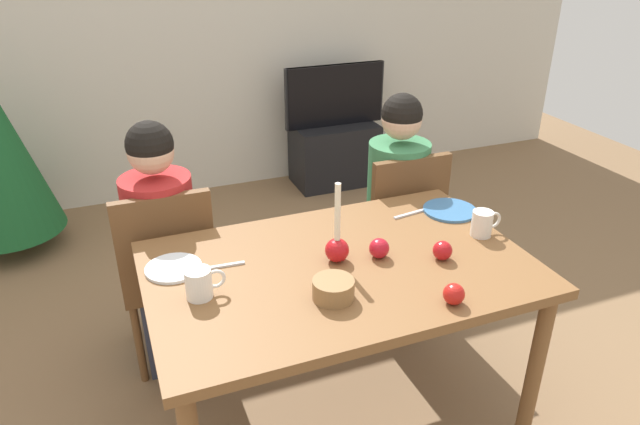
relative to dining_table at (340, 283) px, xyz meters
The scene contains 20 objects.
ground_plane 0.67m from the dining_table, ahead, with size 7.68×7.68×0.00m, color brown.
back_wall 2.68m from the dining_table, 90.00° to the left, with size 6.40×0.10×2.60m, color beige.
dining_table is the anchor object (origin of this frame).
chair_left 0.84m from the dining_table, 132.93° to the left, with size 0.40×0.40×0.90m.
chair_right 0.86m from the dining_table, 46.08° to the left, with size 0.40×0.40×0.90m.
person_left_child 0.86m from the dining_table, 131.45° to the left, with size 0.30×0.30×1.17m.
person_right_child 0.87m from the dining_table, 47.57° to the left, with size 0.30×0.30×1.17m.
tv_stand 2.52m from the dining_table, 67.68° to the left, with size 0.64×0.40×0.48m, color black.
tv 2.49m from the dining_table, 67.69° to the left, with size 0.79×0.05×0.46m.
candle_centerpiece 0.15m from the dining_table, 92.21° to the left, with size 0.09×0.09×0.31m.
plate_left 0.61m from the dining_table, 161.95° to the left, with size 0.20×0.20×0.01m, color silver.
plate_right 0.66m from the dining_table, 20.29° to the left, with size 0.23×0.23×0.01m, color teal.
mug_left 0.53m from the dining_table, behind, with size 0.14×0.09×0.10m.
mug_right 0.63m from the dining_table, ahead, with size 0.13×0.08×0.10m.
fork_left 0.45m from the dining_table, 161.19° to the left, with size 0.18×0.01×0.01m, color silver.
fork_right 0.53m from the dining_table, 30.58° to the left, with size 0.18×0.01×0.01m, color silver.
bowl_walnuts 0.24m from the dining_table, 119.06° to the right, with size 0.14×0.14×0.07m, color olive.
apple_near_candle 0.20m from the dining_table, ahead, with size 0.08×0.08×0.08m, color red.
apple_by_left_plate 0.45m from the dining_table, 55.01° to the right, with size 0.07×0.07×0.07m, color red.
apple_by_right_mug 0.40m from the dining_table, 15.65° to the right, with size 0.07×0.07×0.07m, color #B01418.
Camera 1 is at (-0.73, -1.66, 1.87)m, focal length 32.50 mm.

